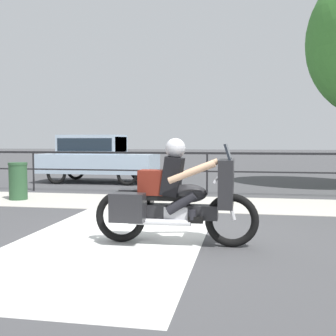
% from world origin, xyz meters
% --- Properties ---
extents(ground_plane, '(120.00, 120.00, 0.00)m').
position_xyz_m(ground_plane, '(0.00, 0.00, 0.00)').
color(ground_plane, '#424244').
extents(sidewalk_band, '(44.00, 2.40, 0.01)m').
position_xyz_m(sidewalk_band, '(0.00, 3.40, 0.01)').
color(sidewalk_band, '#B7B2A8').
rests_on(sidewalk_band, ground).
extents(crosswalk_band, '(2.73, 6.00, 0.01)m').
position_xyz_m(crosswalk_band, '(-0.95, -0.20, 0.00)').
color(crosswalk_band, silver).
rests_on(crosswalk_band, ground).
extents(fence_railing, '(36.00, 0.05, 1.16)m').
position_xyz_m(fence_railing, '(0.00, 5.06, 0.92)').
color(fence_railing, black).
rests_on(fence_railing, ground).
extents(motorcycle, '(2.36, 0.76, 1.52)m').
position_xyz_m(motorcycle, '(0.02, -0.49, 0.68)').
color(motorcycle, black).
rests_on(motorcycle, ground).
extents(parked_car, '(3.99, 1.79, 1.67)m').
position_xyz_m(parked_car, '(-4.12, 7.73, 0.95)').
color(parked_car, '#9EB2C6').
rests_on(parked_car, ground).
extents(trash_bin, '(0.46, 0.46, 0.93)m').
position_xyz_m(trash_bin, '(-4.55, 3.24, 0.47)').
color(trash_bin, '#284C2D').
rests_on(trash_bin, ground).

